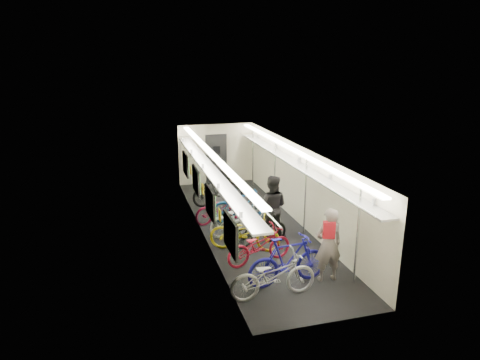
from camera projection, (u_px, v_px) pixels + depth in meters
train_car_shell at (234, 169)px, 12.97m from camera, size 10.00×10.00×10.00m
bicycle_0 at (273, 276)px, 8.99m from camera, size 1.92×0.71×1.00m
bicycle_1 at (288, 260)px, 9.49m from camera, size 1.96×0.71×1.16m
bicycle_2 at (259, 246)px, 10.52m from camera, size 1.85×0.97×0.92m
bicycle_3 at (260, 229)px, 11.47m from camera, size 1.65×0.69×0.96m
bicycle_4 at (245, 233)px, 11.22m from camera, size 1.98×1.37×0.98m
bicycle_5 at (256, 221)px, 12.01m from camera, size 1.73×0.78×1.00m
bicycle_6 at (240, 217)px, 12.27m from camera, size 2.01×1.12×1.00m
bicycle_7 at (242, 206)px, 12.99m from camera, size 1.93×1.03×1.12m
bicycle_8 at (221, 207)px, 13.18m from camera, size 1.88×1.13×0.93m
bicycle_9 at (218, 189)px, 14.68m from camera, size 1.94×0.85×1.13m
passenger_near at (328, 245)px, 9.60m from camera, size 0.65×0.45×1.73m
passenger_mid at (272, 207)px, 11.91m from camera, size 1.10×1.01×1.82m
backpack at (329, 230)px, 9.37m from camera, size 0.29×0.21×0.38m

